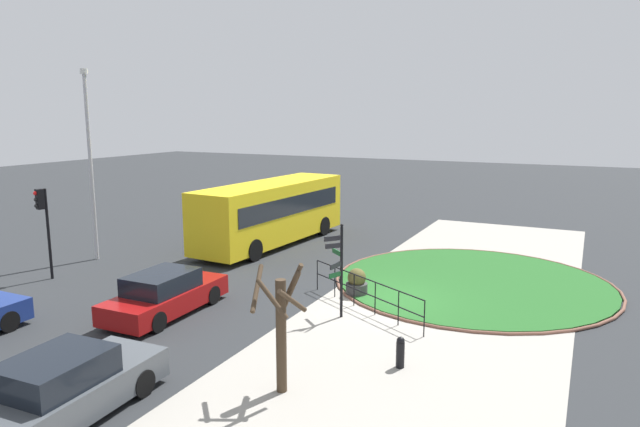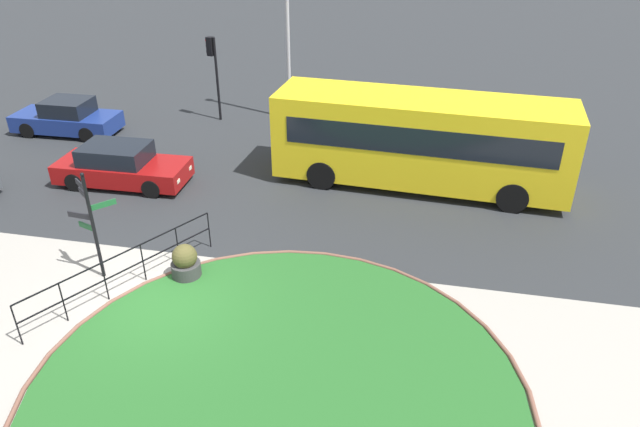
{
  "view_description": "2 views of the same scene",
  "coord_description": "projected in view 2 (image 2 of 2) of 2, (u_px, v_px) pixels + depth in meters",
  "views": [
    {
      "loc": [
        -17.58,
        -6.09,
        6.41
      ],
      "look_at": [
        2.4,
        3.67,
        2.46
      ],
      "focal_mm": 31.39,
      "sensor_mm": 36.0,
      "label": 1
    },
    {
      "loc": [
        6.25,
        -10.61,
        9.12
      ],
      "look_at": [
        3.62,
        2.27,
        1.74
      ],
      "focal_mm": 32.86,
      "sensor_mm": 36.0,
      "label": 2
    }
  ],
  "objects": [
    {
      "name": "traffic_light_near",
      "position": [
        213.0,
        60.0,
        24.86
      ],
      "size": [
        0.48,
        0.32,
        3.6
      ],
      "rotation": [
        0.0,
        0.0,
        2.87
      ],
      "color": "black",
      "rests_on": "ground"
    },
    {
      "name": "car_near_lane",
      "position": [
        67.0,
        118.0,
        24.36
      ],
      "size": [
        4.33,
        1.84,
        1.46
      ],
      "rotation": [
        0.0,
        0.0,
        3.16
      ],
      "color": "navy",
      "rests_on": "ground"
    },
    {
      "name": "signpost_directional",
      "position": [
        91.0,
        218.0,
        14.84
      ],
      "size": [
        1.15,
        0.57,
        3.06
      ],
      "color": "black",
      "rests_on": "ground"
    },
    {
      "name": "planter_near_signpost",
      "position": [
        185.0,
        264.0,
        15.34
      ],
      "size": [
        0.78,
        0.78,
        1.02
      ],
      "color": "#383838",
      "rests_on": "ground"
    },
    {
      "name": "sidewalk_paving",
      "position": [
        123.0,
        355.0,
        12.99
      ],
      "size": [
        32.0,
        8.19,
        0.02
      ],
      "primitive_type": "cube",
      "color": "#9E998E",
      "rests_on": "ground"
    },
    {
      "name": "grass_island",
      "position": [
        276.0,
        391.0,
        12.03
      ],
      "size": [
        10.21,
        10.21,
        0.1
      ],
      "primitive_type": "cylinder",
      "color": "#235B23",
      "rests_on": "ground"
    },
    {
      "name": "car_trailing",
      "position": [
        121.0,
        166.0,
        20.2
      ],
      "size": [
        4.54,
        1.91,
        1.42
      ],
      "rotation": [
        0.0,
        0.0,
        0.02
      ],
      "color": "maroon",
      "rests_on": "ground"
    },
    {
      "name": "grass_kerb_ring",
      "position": [
        276.0,
        390.0,
        12.03
      ],
      "size": [
        10.52,
        10.52,
        0.11
      ],
      "primitive_type": "torus",
      "color": "brown",
      "rests_on": "ground"
    },
    {
      "name": "bus_yellow",
      "position": [
        421.0,
        140.0,
        19.64
      ],
      "size": [
        9.93,
        3.17,
        3.09
      ],
      "rotation": [
        0.0,
        0.0,
        -0.06
      ],
      "color": "yellow",
      "rests_on": "ground"
    },
    {
      "name": "ground",
      "position": [
        160.0,
        303.0,
        14.62
      ],
      "size": [
        120.0,
        120.0,
        0.0
      ],
      "primitive_type": "plane",
      "color": "#282B2D"
    },
    {
      "name": "railing_grass_edge",
      "position": [
        124.0,
        267.0,
        14.75
      ],
      "size": [
        2.73,
        4.83,
        1.13
      ],
      "rotation": [
        0.0,
        0.0,
        4.2
      ],
      "color": "black",
      "rests_on": "ground"
    },
    {
      "name": "lamppost_tall",
      "position": [
        287.0,
        15.0,
        24.07
      ],
      "size": [
        0.32,
        0.32,
        8.32
      ],
      "color": "#B7B7BC",
      "rests_on": "ground"
    }
  ]
}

